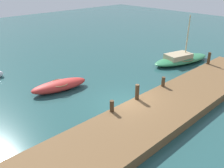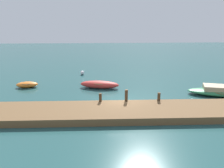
{
  "view_description": "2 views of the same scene",
  "coord_description": "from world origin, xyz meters",
  "px_view_note": "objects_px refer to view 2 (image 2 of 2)",
  "views": [
    {
      "loc": [
        -10.34,
        -9.74,
        8.12
      ],
      "look_at": [
        0.31,
        1.58,
        0.92
      ],
      "focal_mm": 38.21,
      "sensor_mm": 36.0,
      "label": 1
    },
    {
      "loc": [
        -1.69,
        -21.16,
        8.41
      ],
      "look_at": [
        -0.76,
        2.2,
        1.27
      ],
      "focal_mm": 39.81,
      "sensor_mm": 36.0,
      "label": 2
    }
  ],
  "objects_px": {
    "dinghy_orange": "(27,84)",
    "mooring_post_west": "(100,97)",
    "mooring_post_mid_west": "(126,95)",
    "marker_buoy": "(82,73)",
    "mooring_post_mid_east": "(159,97)",
    "sailboat_green": "(221,91)",
    "rowboat_red": "(100,84)"
  },
  "relations": [
    {
      "from": "marker_buoy",
      "to": "rowboat_red",
      "type": "bearing_deg",
      "value": -68.23
    },
    {
      "from": "rowboat_red",
      "to": "mooring_post_west",
      "type": "height_order",
      "value": "mooring_post_west"
    },
    {
      "from": "mooring_post_mid_west",
      "to": "dinghy_orange",
      "type": "bearing_deg",
      "value": 149.09
    },
    {
      "from": "mooring_post_west",
      "to": "mooring_post_mid_west",
      "type": "xyz_separation_m",
      "value": [
        2.27,
        0.0,
        0.16
      ]
    },
    {
      "from": "mooring_post_mid_west",
      "to": "marker_buoy",
      "type": "height_order",
      "value": "mooring_post_mid_west"
    },
    {
      "from": "sailboat_green",
      "to": "mooring_post_mid_west",
      "type": "height_order",
      "value": "sailboat_green"
    },
    {
      "from": "sailboat_green",
      "to": "mooring_post_mid_east",
      "type": "bearing_deg",
      "value": -144.32
    },
    {
      "from": "rowboat_red",
      "to": "mooring_post_west",
      "type": "relative_size",
      "value": 6.13
    },
    {
      "from": "rowboat_red",
      "to": "dinghy_orange",
      "type": "relative_size",
      "value": 1.84
    },
    {
      "from": "mooring_post_west",
      "to": "rowboat_red",
      "type": "bearing_deg",
      "value": 91.3
    },
    {
      "from": "rowboat_red",
      "to": "sailboat_green",
      "type": "bearing_deg",
      "value": -2.55
    },
    {
      "from": "sailboat_green",
      "to": "mooring_post_mid_west",
      "type": "xyz_separation_m",
      "value": [
        -9.8,
        -2.76,
        0.7
      ]
    },
    {
      "from": "mooring_post_west",
      "to": "mooring_post_mid_west",
      "type": "bearing_deg",
      "value": 0.0
    },
    {
      "from": "rowboat_red",
      "to": "mooring_post_mid_west",
      "type": "relative_size",
      "value": 4.31
    },
    {
      "from": "mooring_post_mid_west",
      "to": "rowboat_red",
      "type": "bearing_deg",
      "value": 112.86
    },
    {
      "from": "sailboat_green",
      "to": "mooring_post_mid_west",
      "type": "distance_m",
      "value": 10.21
    },
    {
      "from": "dinghy_orange",
      "to": "sailboat_green",
      "type": "relative_size",
      "value": 0.35
    },
    {
      "from": "mooring_post_west",
      "to": "marker_buoy",
      "type": "distance_m",
      "value": 11.8
    },
    {
      "from": "dinghy_orange",
      "to": "mooring_post_mid_east",
      "type": "bearing_deg",
      "value": -30.92
    },
    {
      "from": "mooring_post_mid_west",
      "to": "marker_buoy",
      "type": "xyz_separation_m",
      "value": [
        -4.73,
        11.52,
        -0.85
      ]
    },
    {
      "from": "dinghy_orange",
      "to": "mooring_post_west",
      "type": "height_order",
      "value": "mooring_post_west"
    },
    {
      "from": "sailboat_green",
      "to": "mooring_post_west",
      "type": "xyz_separation_m",
      "value": [
        -12.07,
        -2.76,
        0.54
      ]
    },
    {
      "from": "dinghy_orange",
      "to": "marker_buoy",
      "type": "xyz_separation_m",
      "value": [
        5.72,
        5.26,
        -0.06
      ]
    },
    {
      "from": "rowboat_red",
      "to": "mooring_post_mid_west",
      "type": "xyz_separation_m",
      "value": [
        2.4,
        -5.7,
        0.71
      ]
    },
    {
      "from": "rowboat_red",
      "to": "sailboat_green",
      "type": "distance_m",
      "value": 12.55
    },
    {
      "from": "dinghy_orange",
      "to": "mooring_post_mid_east",
      "type": "relative_size",
      "value": 3.36
    },
    {
      "from": "mooring_post_mid_east",
      "to": "sailboat_green",
      "type": "bearing_deg",
      "value": 21.77
    },
    {
      "from": "mooring_post_mid_west",
      "to": "marker_buoy",
      "type": "bearing_deg",
      "value": 112.31
    },
    {
      "from": "sailboat_green",
      "to": "mooring_post_mid_east",
      "type": "distance_m",
      "value": 7.46
    },
    {
      "from": "sailboat_green",
      "to": "marker_buoy",
      "type": "bearing_deg",
      "value": 162.83
    },
    {
      "from": "rowboat_red",
      "to": "marker_buoy",
      "type": "xyz_separation_m",
      "value": [
        -2.33,
        5.82,
        -0.14
      ]
    },
    {
      "from": "rowboat_red",
      "to": "mooring_post_mid_east",
      "type": "xyz_separation_m",
      "value": [
        5.29,
        -5.7,
        0.55
      ]
    }
  ]
}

